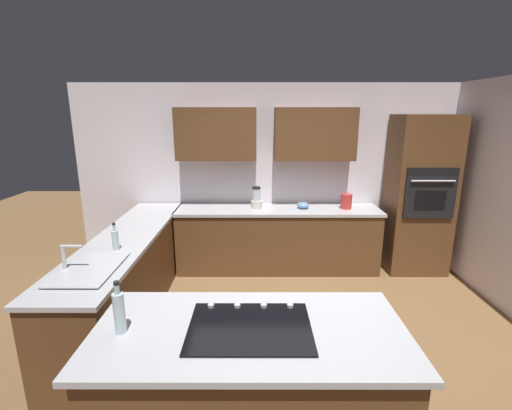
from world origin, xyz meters
The scene contains 16 objects.
ground_plane centered at (0.00, 0.00, 0.00)m, with size 14.00×14.00×0.00m, color brown.
wall_back centered at (0.07, -2.04, 1.46)m, with size 6.00×0.44×2.60m.
lower_cabinets_back centered at (0.10, -1.72, 0.43)m, with size 2.80×0.60×0.86m, color brown.
countertop_back centered at (0.10, -1.72, 0.88)m, with size 2.84×0.64×0.04m, color #B2B2B7.
lower_cabinets_side centered at (1.82, -0.55, 0.43)m, with size 0.60×2.90×0.86m, color brown.
countertop_side centered at (1.82, -0.55, 0.88)m, with size 0.64×2.94×0.04m, color #B2B2B7.
island_base centered at (0.44, 1.16, 0.43)m, with size 1.87×0.85×0.86m, color brown.
island_top centered at (0.44, 1.16, 0.88)m, with size 1.95×0.93×0.04m, color #B2B2B7.
wall_oven centered at (-1.85, -1.72, 1.09)m, with size 0.80×0.66×2.18m.
sink_unit centered at (1.83, 0.32, 0.92)m, with size 0.46×0.70×0.23m.
cooktop centered at (0.44, 1.16, 0.91)m, with size 0.76×0.56×0.03m.
blender centered at (0.40, -1.72, 1.03)m, with size 0.15×0.15×0.31m.
mixing_bowl centered at (-0.25, -1.72, 0.95)m, with size 0.17×0.17×0.09m, color #668CB2.
kettle centered at (-0.85, -1.72, 1.00)m, with size 0.16×0.16×0.21m, color red.
dish_soap_bottle centered at (1.77, -0.16, 1.01)m, with size 0.06×0.06×0.27m.
oil_bottle centered at (1.22, 1.20, 1.04)m, with size 0.07×0.07×0.34m.
Camera 1 is at (0.40, 3.14, 2.20)m, focal length 25.28 mm.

